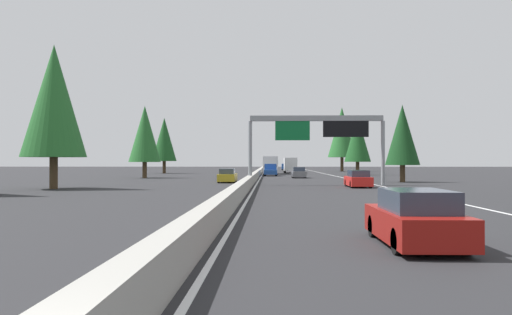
% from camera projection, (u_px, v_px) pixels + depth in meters
% --- Properties ---
extents(ground_plane, '(320.00, 320.00, 0.00)m').
position_uv_depth(ground_plane, '(257.00, 180.00, 62.09)').
color(ground_plane, '#262628').
extents(median_barrier, '(180.00, 0.56, 0.90)m').
position_uv_depth(median_barrier, '(259.00, 172.00, 82.09)').
color(median_barrier, '#9E9B93').
rests_on(median_barrier, ground).
extents(shoulder_stripe_right, '(160.00, 0.16, 0.01)m').
position_uv_depth(shoulder_stripe_right, '(340.00, 177.00, 71.77)').
color(shoulder_stripe_right, silver).
rests_on(shoulder_stripe_right, ground).
extents(shoulder_stripe_median, '(160.00, 0.16, 0.01)m').
position_uv_depth(shoulder_stripe_median, '(261.00, 177.00, 72.08)').
color(shoulder_stripe_median, silver).
rests_on(shoulder_stripe_median, ground).
extents(sign_gantry_overhead, '(0.50, 12.68, 6.48)m').
position_uv_depth(sign_gantry_overhead, '(318.00, 130.00, 46.96)').
color(sign_gantry_overhead, gray).
rests_on(sign_gantry_overhead, ground).
extents(sedan_mid_right, '(4.40, 1.80, 1.47)m').
position_uv_depth(sedan_mid_right, '(415.00, 219.00, 13.25)').
color(sedan_mid_right, maroon).
rests_on(sedan_mid_right, ground).
extents(sedan_near_right, '(4.40, 1.80, 1.47)m').
position_uv_depth(sedan_near_right, '(358.00, 179.00, 43.42)').
color(sedan_near_right, red).
rests_on(sedan_near_right, ground).
extents(sedan_mid_left, '(4.40, 1.80, 1.47)m').
position_uv_depth(sedan_mid_left, '(299.00, 173.00, 68.51)').
color(sedan_mid_left, slate).
rests_on(sedan_mid_left, ground).
extents(box_truck_distant_a, '(8.50, 2.40, 2.95)m').
position_uv_depth(box_truck_distant_a, '(290.00, 165.00, 99.18)').
color(box_truck_distant_a, white).
rests_on(box_truck_distant_a, ground).
extents(minivan_near_center, '(5.00, 1.95, 1.69)m').
position_uv_depth(minivan_near_center, '(285.00, 166.00, 131.12)').
color(minivan_near_center, '#1E4793').
rests_on(minivan_near_center, ground).
extents(bus_far_center, '(11.50, 2.55, 3.10)m').
position_uv_depth(bus_far_center, '(270.00, 164.00, 90.56)').
color(bus_far_center, white).
rests_on(bus_far_center, ground).
extents(pickup_far_left, '(5.60, 2.00, 1.86)m').
position_uv_depth(pickup_far_left, '(271.00, 170.00, 78.56)').
color(pickup_far_left, '#1E4793').
rests_on(pickup_far_left, ground).
extents(oncoming_near, '(4.40, 1.80, 1.47)m').
position_uv_depth(oncoming_near, '(227.00, 176.00, 53.25)').
color(oncoming_near, '#AD931E').
rests_on(oncoming_near, ground).
extents(conifer_right_mid, '(3.68, 3.68, 8.36)m').
position_uv_depth(conifer_right_mid, '(402.00, 135.00, 54.47)').
color(conifer_right_mid, '#4C3823').
rests_on(conifer_right_mid, ground).
extents(conifer_right_far, '(4.36, 4.36, 9.90)m').
position_uv_depth(conifer_right_far, '(357.00, 139.00, 83.58)').
color(conifer_right_far, '#4C3823').
rests_on(conifer_right_far, ground).
extents(conifer_right_distant, '(6.45, 6.45, 14.65)m').
position_uv_depth(conifer_right_distant, '(342.00, 132.00, 115.59)').
color(conifer_right_distant, '#4C3823').
rests_on(conifer_right_distant, ground).
extents(conifer_left_near, '(5.14, 5.14, 11.69)m').
position_uv_depth(conifer_left_near, '(54.00, 101.00, 40.83)').
color(conifer_left_near, '#4C3823').
rests_on(conifer_left_near, ground).
extents(conifer_left_mid, '(4.31, 4.31, 9.79)m').
position_uv_depth(conifer_left_mid, '(145.00, 134.00, 68.30)').
color(conifer_left_mid, '#4C3823').
rests_on(conifer_left_mid, ground).
extents(conifer_left_far, '(4.63, 4.63, 10.52)m').
position_uv_depth(conifer_left_far, '(164.00, 140.00, 95.61)').
color(conifer_left_far, '#4C3823').
rests_on(conifer_left_far, ground).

